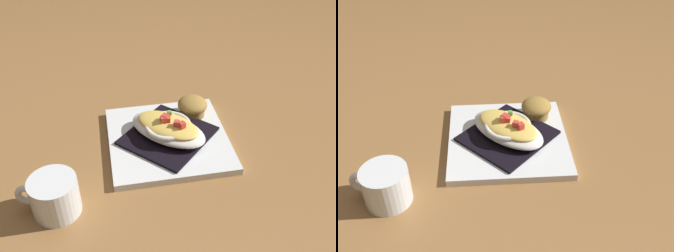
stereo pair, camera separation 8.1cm
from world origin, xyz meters
TOP-DOWN VIEW (x-y plane):
  - ground_plane at (0.00, 0.00)m, footprint 2.60×2.60m
  - square_plate at (0.00, 0.00)m, footprint 0.28×0.28m
  - folded_napkin at (0.00, 0.00)m, footprint 0.24×0.24m
  - gratin_dish at (-0.00, -0.00)m, footprint 0.19×0.20m
  - muffin at (0.08, -0.07)m, footprint 0.07×0.07m
  - coffee_mug at (-0.17, 0.23)m, footprint 0.09×0.12m

SIDE VIEW (x-z plane):
  - ground_plane at x=0.00m, z-range 0.00..0.00m
  - square_plate at x=0.00m, z-range 0.00..0.02m
  - folded_napkin at x=0.00m, z-range 0.02..0.02m
  - coffee_mug at x=-0.17m, z-range 0.00..0.07m
  - muffin at x=0.08m, z-range 0.02..0.06m
  - gratin_dish at x=0.00m, z-range 0.02..0.07m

